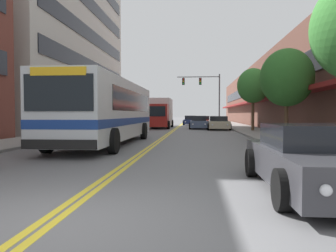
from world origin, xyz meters
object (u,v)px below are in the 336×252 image
object	(u,v)px
car_red_parked_right_mid	(211,121)
street_tree_right_far	(253,86)
box_truck	(160,113)
car_black_parked_left_far	(135,123)
car_dark_grey_parked_right_foreground	(314,160)
traffic_signal_mast	(205,89)
car_champagne_parked_right_far	(218,123)
car_navy_moving_second	(190,121)
car_beige_parked_left_near	(117,125)
car_slate_blue_moving_lead	(199,123)
city_bus	(108,109)
street_tree_right_mid	(287,78)

from	to	relation	value
car_red_parked_right_mid	street_tree_right_far	xyz separation A→B (m)	(2.68, -19.00, 3.37)
box_truck	street_tree_right_far	size ratio (longest dim) A/B	1.33
car_black_parked_left_far	car_red_parked_right_mid	distance (m)	15.43
car_black_parked_left_far	car_dark_grey_parked_right_foreground	world-z (taller)	car_dark_grey_parked_right_foreground
traffic_signal_mast	car_champagne_parked_right_far	bearing A→B (deg)	-85.45
car_red_parked_right_mid	car_dark_grey_parked_right_foreground	bearing A→B (deg)	-89.77
car_champagne_parked_right_far	car_dark_grey_parked_right_foreground	bearing A→B (deg)	-89.61
car_navy_moving_second	street_tree_right_far	distance (m)	18.15
car_beige_parked_left_near	street_tree_right_far	bearing A→B (deg)	10.47
car_navy_moving_second	box_truck	bearing A→B (deg)	-107.63
car_slate_blue_moving_lead	car_navy_moving_second	bearing A→B (deg)	95.22
city_bus	car_slate_blue_moving_lead	distance (m)	18.25
traffic_signal_mast	street_tree_right_mid	bearing A→B (deg)	-81.72
car_dark_grey_parked_right_foreground	car_red_parked_right_mid	xyz separation A→B (m)	(-0.16, 40.89, -0.05)
car_dark_grey_parked_right_foreground	street_tree_right_mid	distance (m)	12.47
car_dark_grey_parked_right_foreground	car_champagne_parked_right_far	distance (m)	25.59
car_slate_blue_moving_lead	street_tree_right_mid	size ratio (longest dim) A/B	0.86
car_beige_parked_left_near	car_black_parked_left_far	xyz separation A→B (m)	(-0.05, 8.35, -0.02)
car_red_parked_right_mid	street_tree_right_far	distance (m)	19.49
car_navy_moving_second	car_champagne_parked_right_far	bearing A→B (deg)	-77.47
car_slate_blue_moving_lead	street_tree_right_far	distance (m)	7.81
box_truck	street_tree_right_mid	distance (m)	19.23
street_tree_right_mid	car_champagne_parked_right_far	bearing A→B (deg)	101.48
car_red_parked_right_mid	car_navy_moving_second	size ratio (longest dim) A/B	0.93
city_bus	street_tree_right_far	distance (m)	15.51
car_beige_parked_left_near	car_navy_moving_second	bearing A→B (deg)	73.31
car_navy_moving_second	street_tree_right_far	bearing A→B (deg)	-71.62
car_beige_parked_left_near	box_truck	bearing A→B (deg)	74.37
car_beige_parked_left_near	car_red_parked_right_mid	world-z (taller)	car_beige_parked_left_near
car_red_parked_right_mid	box_truck	size ratio (longest dim) A/B	0.61
car_beige_parked_left_near	box_truck	world-z (taller)	box_truck
car_navy_moving_second	car_slate_blue_moving_lead	bearing A→B (deg)	-84.78
city_bus	car_dark_grey_parked_right_foreground	size ratio (longest dim) A/B	2.50
car_champagne_parked_right_far	traffic_signal_mast	size ratio (longest dim) A/B	0.70
traffic_signal_mast	box_truck	bearing A→B (deg)	-120.54
car_black_parked_left_far	street_tree_right_mid	bearing A→B (deg)	-54.84
street_tree_right_mid	car_red_parked_right_mid	bearing A→B (deg)	95.47
car_black_parked_left_far	car_red_parked_right_mid	bearing A→B (deg)	55.68
car_red_parked_right_mid	city_bus	bearing A→B (deg)	-102.07
car_dark_grey_parked_right_foreground	traffic_signal_mast	world-z (taller)	traffic_signal_mast
car_champagne_parked_right_far	street_tree_right_mid	size ratio (longest dim) A/B	0.97
car_champagne_parked_right_far	car_beige_parked_left_near	bearing A→B (deg)	-146.16
car_red_parked_right_mid	car_beige_parked_left_near	bearing A→B (deg)	-112.30
car_dark_grey_parked_right_foreground	car_slate_blue_moving_lead	size ratio (longest dim) A/B	1.12
traffic_signal_mast	car_black_parked_left_far	bearing A→B (deg)	-129.44
street_tree_right_far	street_tree_right_mid	bearing A→B (deg)	-89.40
car_slate_blue_moving_lead	car_beige_parked_left_near	bearing A→B (deg)	-132.08
street_tree_right_mid	car_beige_parked_left_near	bearing A→B (deg)	145.18
box_truck	street_tree_right_far	xyz separation A→B (m)	(8.82, -6.89, 2.31)
city_bus	car_slate_blue_moving_lead	size ratio (longest dim) A/B	2.80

